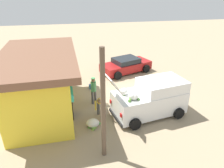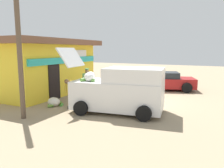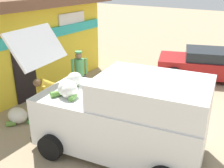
% 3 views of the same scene
% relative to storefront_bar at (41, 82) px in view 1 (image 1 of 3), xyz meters
% --- Properties ---
extents(ground_plane, '(60.00, 60.00, 0.00)m').
position_rel_storefront_bar_xyz_m(ground_plane, '(1.09, -5.68, -1.81)').
color(ground_plane, '#9E896B').
extents(storefront_bar, '(7.59, 4.43, 3.47)m').
position_rel_storefront_bar_xyz_m(storefront_bar, '(0.00, 0.00, 0.00)').
color(storefront_bar, yellow).
rests_on(storefront_bar, ground_plane).
extents(delivery_van, '(2.84, 4.90, 2.92)m').
position_rel_storefront_bar_xyz_m(delivery_van, '(-1.66, -6.10, -0.79)').
color(delivery_van, white).
rests_on(delivery_van, ground_plane).
extents(parked_sedan, '(3.30, 4.65, 1.26)m').
position_rel_storefront_bar_xyz_m(parked_sedan, '(4.88, -6.29, -1.19)').
color(parked_sedan, maroon).
rests_on(parked_sedan, ground_plane).
extents(vendor_standing, '(0.48, 0.47, 1.73)m').
position_rel_storefront_bar_xyz_m(vendor_standing, '(0.18, -3.01, -0.81)').
color(vendor_standing, '#4C4C51').
rests_on(vendor_standing, ground_plane).
extents(customer_bending, '(0.84, 0.65, 1.35)m').
position_rel_storefront_bar_xyz_m(customer_bending, '(-1.43, -3.22, -0.96)').
color(customer_bending, '#4C4C51').
rests_on(customer_bending, ground_plane).
extents(unloaded_banana_pile, '(0.93, 0.81, 0.45)m').
position_rel_storefront_bar_xyz_m(unloaded_banana_pile, '(-2.29, -2.68, -1.60)').
color(unloaded_banana_pile, silver).
rests_on(unloaded_banana_pile, ground_plane).
extents(paint_bucket, '(0.28, 0.28, 0.34)m').
position_rel_storefront_bar_xyz_m(paint_bucket, '(2.21, -3.00, -1.64)').
color(paint_bucket, blue).
rests_on(paint_bucket, ground_plane).
extents(utility_pole, '(0.20, 0.20, 4.91)m').
position_rel_storefront_bar_xyz_m(utility_pole, '(-4.40, -2.96, 0.64)').
color(utility_pole, brown).
rests_on(utility_pole, ground_plane).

